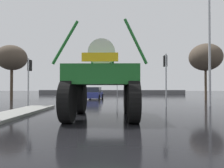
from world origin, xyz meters
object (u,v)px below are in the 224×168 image
object	(u,v)px
streetlight_near_right	(211,45)
bare_tree_left	(12,58)
sedan_ahead	(94,93)
traffic_signal_near_left	(29,72)
traffic_signal_near_right	(165,68)
traffic_signal_far_left	(117,80)
oversize_sprayer	(103,80)
bare_tree_right	(205,57)

from	to	relation	value
streetlight_near_right	bare_tree_left	bearing A→B (deg)	160.14
sedan_ahead	bare_tree_left	distance (m)	10.67
sedan_ahead	streetlight_near_right	size ratio (longest dim) A/B	0.48
traffic_signal_near_left	bare_tree_left	xyz separation A→B (m)	(-5.61, 7.83, 2.25)
traffic_signal_near_right	traffic_signal_far_left	world-z (taller)	traffic_signal_near_right
oversize_sprayer	sedan_ahead	xyz separation A→B (m)	(-2.10, 15.14, -1.15)
oversize_sprayer	sedan_ahead	world-z (taller)	oversize_sprayer
oversize_sprayer	bare_tree_right	xyz separation A→B (m)	(11.36, 13.51, 3.22)
traffic_signal_far_left	traffic_signal_near_left	bearing A→B (deg)	-110.13
oversize_sprayer	traffic_signal_near_right	size ratio (longest dim) A/B	1.25
traffic_signal_far_left	bare_tree_left	bearing A→B (deg)	-138.63
traffic_signal_near_left	traffic_signal_far_left	bearing A→B (deg)	69.87
traffic_signal_near_left	traffic_signal_near_right	size ratio (longest dim) A/B	0.92
streetlight_near_right	bare_tree_left	distance (m)	21.09
traffic_signal_far_left	bare_tree_left	xyz separation A→B (m)	(-12.53, -11.03, 2.17)
traffic_signal_far_left	bare_tree_left	distance (m)	16.83
bare_tree_left	traffic_signal_far_left	bearing A→B (deg)	41.37
traffic_signal_near_right	traffic_signal_far_left	size ratio (longest dim) A/B	1.05
oversize_sprayer	bare_tree_right	world-z (taller)	bare_tree_right
oversize_sprayer	traffic_signal_far_left	world-z (taller)	oversize_sprayer
sedan_ahead	oversize_sprayer	bearing A→B (deg)	-167.69
bare_tree_left	streetlight_near_right	bearing A→B (deg)	-19.86
traffic_signal_near_right	bare_tree_right	xyz separation A→B (m)	(6.92, 8.48, 2.14)
traffic_signal_near_right	bare_tree_left	size ratio (longest dim) A/B	0.62
sedan_ahead	traffic_signal_near_right	distance (m)	12.24
traffic_signal_near_right	bare_tree_right	size ratio (longest dim) A/B	0.60
oversize_sprayer	traffic_signal_near_right	world-z (taller)	oversize_sprayer
traffic_signal_far_left	streetlight_near_right	bearing A→B (deg)	-68.13
traffic_signal_near_left	traffic_signal_near_right	world-z (taller)	traffic_signal_near_right
sedan_ahead	streetlight_near_right	bearing A→B (deg)	-128.06
bare_tree_left	bare_tree_right	size ratio (longest dim) A/B	0.97
traffic_signal_near_left	bare_tree_right	xyz separation A→B (m)	(17.36, 8.47, 2.36)
oversize_sprayer	traffic_signal_near_left	bearing A→B (deg)	49.69
traffic_signal_near_right	traffic_signal_far_left	distance (m)	19.19
traffic_signal_near_left	traffic_signal_far_left	size ratio (longest dim) A/B	0.97
sedan_ahead	bare_tree_left	world-z (taller)	bare_tree_left
traffic_signal_near_left	streetlight_near_right	distance (m)	14.39
bare_tree_right	traffic_signal_near_left	bearing A→B (deg)	-153.99
traffic_signal_near_right	bare_tree_right	world-z (taller)	bare_tree_right
oversize_sprayer	traffic_signal_near_right	bearing A→B (deg)	-41.65
oversize_sprayer	traffic_signal_near_left	distance (m)	7.89
sedan_ahead	traffic_signal_far_left	world-z (taller)	traffic_signal_far_left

